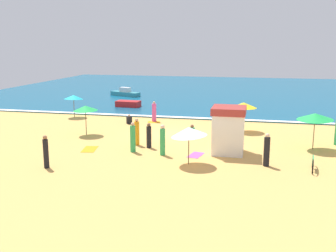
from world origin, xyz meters
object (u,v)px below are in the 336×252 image
at_px(beach_umbrella_2, 85,108).
at_px(beachgoer_0, 137,132).
at_px(small_boat_1, 128,104).
at_px(parked_bicycle, 313,163).
at_px(beachgoer_2, 129,120).
at_px(beach_umbrella_1, 189,132).
at_px(beachgoer_6, 149,136).
at_px(beach_umbrella_3, 74,97).
at_px(beachgoer_1, 267,151).
at_px(beachgoer_9, 133,138).
at_px(beachgoer_11, 154,112).
at_px(small_boat_0, 125,93).
at_px(lifeguard_cabana, 228,130).
at_px(beachgoer_5, 163,140).
at_px(beach_umbrella_4, 315,117).
at_px(beachgoer_10, 46,152).
at_px(beachgoer_8, 192,132).
at_px(beach_umbrella_5, 244,105).

bearing_deg(beach_umbrella_2, beachgoer_0, -24.75).
bearing_deg(small_boat_1, parked_bicycle, -47.57).
bearing_deg(beachgoer_2, parked_bicycle, -35.65).
relative_size(beach_umbrella_1, beachgoer_6, 1.44).
bearing_deg(beach_umbrella_3, beach_umbrella_2, -57.52).
xyz_separation_m(parked_bicycle, beachgoer_1, (-2.41, 0.21, 0.49)).
xyz_separation_m(beachgoer_0, beachgoer_9, (0.26, -1.67, 0.03)).
distance_m(beachgoer_1, beachgoer_11, 14.27).
xyz_separation_m(beachgoer_0, beachgoer_2, (-2.74, 6.64, -0.52)).
height_order(beach_umbrella_1, beachgoer_2, beach_umbrella_1).
bearing_deg(beachgoer_9, small_boat_0, 109.94).
xyz_separation_m(lifeguard_cabana, beachgoer_5, (-3.82, -1.33, -0.57)).
xyz_separation_m(beachgoer_2, beachgoer_5, (4.97, -8.59, 0.57)).
height_order(lifeguard_cabana, beach_umbrella_1, lifeguard_cabana).
relative_size(beach_umbrella_4, beachgoer_10, 1.75).
xyz_separation_m(beachgoer_8, small_boat_0, (-11.82, 19.80, 0.04)).
xyz_separation_m(beachgoer_0, small_boat_0, (-8.62, 22.82, -0.40)).
height_order(beach_umbrella_2, beachgoer_1, beach_umbrella_2).
height_order(beach_umbrella_1, beach_umbrella_2, beach_umbrella_1).
xyz_separation_m(beach_umbrella_5, beachgoer_1, (1.63, -8.72, -1.14)).
bearing_deg(beach_umbrella_2, beachgoer_11, 58.70).
relative_size(lifeguard_cabana, beachgoer_9, 1.53).
bearing_deg(beach_umbrella_5, beachgoer_10, -130.49).
xyz_separation_m(beachgoer_2, small_boat_1, (-2.80, 8.14, 0.06)).
relative_size(parked_bicycle, beachgoer_8, 1.95).
height_order(beachgoer_2, small_boat_0, small_boat_0).
distance_m(beach_umbrella_1, beachgoer_9, 4.31).
bearing_deg(beachgoer_10, small_boat_0, 100.49).
bearing_deg(small_boat_0, parked_bicycle, -53.17).
bearing_deg(beachgoer_11, small_boat_1, 124.35).
bearing_deg(small_boat_0, beachgoer_5, -66.34).
relative_size(beachgoer_6, small_boat_1, 0.64).
xyz_separation_m(beachgoer_10, beachgoer_11, (2.38, 13.85, -0.06)).
distance_m(beach_umbrella_1, beachgoer_1, 4.39).
xyz_separation_m(lifeguard_cabana, beach_umbrella_3, (-14.64, 9.06, 0.37)).
bearing_deg(parked_bicycle, beachgoer_6, 165.46).
distance_m(beachgoer_2, beachgoer_11, 2.33).
bearing_deg(beachgoer_9, lifeguard_cabana, 10.25).
distance_m(beachgoer_8, beachgoer_11, 6.54).
bearing_deg(beachgoer_6, beachgoer_10, -128.89).
bearing_deg(beachgoer_11, beach_umbrella_4, -28.03).
bearing_deg(beachgoer_5, beachgoer_6, 130.69).
height_order(beachgoer_0, beachgoer_2, beachgoer_0).
bearing_deg(beach_umbrella_3, lifeguard_cabana, -31.76).
distance_m(beach_umbrella_4, beachgoer_0, 11.45).
height_order(beachgoer_5, beachgoer_11, beachgoer_5).
height_order(beach_umbrella_5, beachgoer_2, beach_umbrella_5).
xyz_separation_m(beach_umbrella_5, small_boat_1, (-12.22, 8.86, -1.62)).
xyz_separation_m(parked_bicycle, beachgoer_5, (-8.49, 1.06, 0.52)).
bearing_deg(beachgoer_2, beach_umbrella_4, -19.98).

